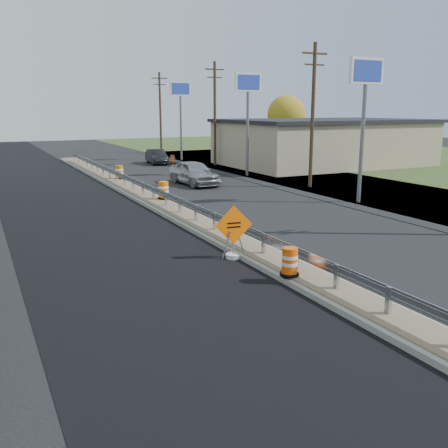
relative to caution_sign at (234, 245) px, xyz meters
name	(u,v)px	position (x,y,z in m)	size (l,w,h in m)	color
ground	(215,234)	(0.90, 3.43, -0.49)	(140.00, 140.00, 0.00)	black
milled_overlay	(68,204)	(-3.50, 13.43, -0.48)	(7.20, 120.00, 0.01)	black
median	(154,201)	(0.90, 11.43, -0.38)	(1.60, 55.00, 0.23)	gray
guardrail	(148,188)	(0.90, 12.43, 0.24)	(0.10, 46.15, 0.72)	silver
retail_building_near	(323,142)	(21.89, 23.43, 1.67)	(18.50, 12.50, 4.27)	tan
pylon_sign_south	(365,85)	(11.40, 6.43, 5.99)	(2.20, 0.30, 7.90)	slate
pylon_sign_mid	(248,92)	(11.40, 19.43, 5.99)	(2.20, 0.30, 7.90)	slate
pylon_sign_north	(180,96)	(11.40, 33.43, 5.99)	(2.20, 0.30, 7.90)	slate
utility_pole_smid	(313,113)	(12.40, 12.43, 4.45)	(1.90, 0.26, 9.40)	#473523
utility_pole_nmid	(215,112)	(12.40, 27.43, 4.45)	(1.90, 0.26, 9.40)	#473523
utility_pole_north	(160,111)	(12.40, 42.43, 4.45)	(1.90, 0.26, 9.40)	#473523
tree_far_yellow	(286,114)	(26.90, 37.43, 4.05)	(4.62, 4.62, 6.86)	#473523
caution_sign	(234,245)	(0.00, 0.00, 0.00)	(1.38, 0.58, 1.92)	white
barrel_median_near	(290,262)	(0.35, -3.02, 0.16)	(0.60, 0.60, 0.87)	black
barrel_median_mid	(164,191)	(1.45, 11.29, 0.22)	(0.68, 0.68, 1.00)	black
barrel_median_far	(120,172)	(1.45, 20.71, 0.21)	(0.66, 0.66, 0.97)	black
barrel_shoulder_far	(172,160)	(9.31, 30.60, -0.10)	(0.55, 0.55, 0.81)	black
car_silver	(194,173)	(5.76, 16.95, 0.35)	(1.99, 4.94, 1.68)	#A7A7AC
car_dark_mid	(157,157)	(7.90, 31.14, 0.21)	(1.48, 4.26, 1.40)	black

